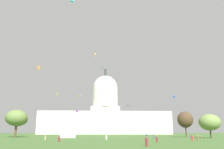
{
  "coord_description": "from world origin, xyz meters",
  "views": [
    {
      "loc": [
        -4.32,
        -34.21,
        2.5
      ],
      "look_at": [
        1.83,
        93.47,
        33.06
      ],
      "focal_mm": 38.3,
      "sensor_mm": 36.0,
      "label": 1
    }
  ],
  "objects_px": {
    "tree_east_mid": "(210,122)",
    "person_navy_front_left": "(147,136)",
    "person_olive_back_left": "(201,138)",
    "kite_orange_mid": "(39,68)",
    "tree_east_near": "(185,120)",
    "kite_violet_low": "(77,111)",
    "kite_cyan_high": "(72,0)",
    "kite_yellow_mid": "(57,94)",
    "kite_magenta_mid": "(91,99)",
    "person_orange_near_tent": "(157,137)",
    "kite_lime_mid": "(80,96)",
    "person_red_edge_east": "(192,138)",
    "event_tent": "(68,130)",
    "person_maroon_near_tree_west": "(157,139)",
    "person_olive_mid_center": "(198,138)",
    "person_denim_aisle_center": "(154,136)",
    "kite_gold_high": "(95,54)",
    "person_maroon_mid_left": "(59,139)",
    "kite_red_low": "(128,106)",
    "person_purple_front_center": "(191,137)",
    "person_white_back_center": "(106,137)",
    "kite_turquoise_low": "(92,117)",
    "person_maroon_back_right": "(147,142)",
    "kite_green_mid": "(103,69)",
    "tree_west_mid": "(16,118)",
    "kite_blue_low": "(174,97)",
    "capitol_building": "(105,114)",
    "person_tan_front_right": "(45,138)"
  },
  "relations": [
    {
      "from": "tree_east_mid",
      "to": "person_navy_front_left",
      "type": "xyz_separation_m",
      "value": [
        -25.36,
        -0.44,
        -5.27
      ]
    },
    {
      "from": "person_olive_back_left",
      "to": "kite_orange_mid",
      "type": "xyz_separation_m",
      "value": [
        -49.61,
        -6.12,
        20.23
      ]
    },
    {
      "from": "tree_east_near",
      "to": "person_olive_back_left",
      "type": "height_order",
      "value": "tree_east_near"
    },
    {
      "from": "kite_violet_low",
      "to": "kite_cyan_high",
      "type": "height_order",
      "value": "kite_cyan_high"
    },
    {
      "from": "kite_yellow_mid",
      "to": "kite_magenta_mid",
      "type": "relative_size",
      "value": 1.15
    },
    {
      "from": "person_orange_near_tent",
      "to": "kite_lime_mid",
      "type": "height_order",
      "value": "kite_lime_mid"
    },
    {
      "from": "tree_east_mid",
      "to": "person_olive_back_left",
      "type": "xyz_separation_m",
      "value": [
        -11.8,
        -18.65,
        -5.36
      ]
    },
    {
      "from": "person_olive_back_left",
      "to": "person_red_edge_east",
      "type": "height_order",
      "value": "person_red_edge_east"
    },
    {
      "from": "person_olive_back_left",
      "to": "kite_magenta_mid",
      "type": "height_order",
      "value": "kite_magenta_mid"
    },
    {
      "from": "event_tent",
      "to": "person_maroon_near_tree_west",
      "type": "xyz_separation_m",
      "value": [
        26.61,
        -44.33,
        -2.37
      ]
    },
    {
      "from": "person_olive_mid_center",
      "to": "person_denim_aisle_center",
      "type": "relative_size",
      "value": 0.9
    },
    {
      "from": "kite_gold_high",
      "to": "kite_magenta_mid",
      "type": "xyz_separation_m",
      "value": [
        -3.97,
        55.01,
        -22.24
      ]
    },
    {
      "from": "person_maroon_mid_left",
      "to": "person_olive_mid_center",
      "type": "bearing_deg",
      "value": 106.61
    },
    {
      "from": "event_tent",
      "to": "kite_cyan_high",
      "type": "bearing_deg",
      "value": -89.74
    },
    {
      "from": "tree_east_near",
      "to": "kite_gold_high",
      "type": "xyz_separation_m",
      "value": [
        -42.86,
        40.24,
        44.03
      ]
    },
    {
      "from": "kite_red_low",
      "to": "person_purple_front_center",
      "type": "bearing_deg",
      "value": -47.78
    },
    {
      "from": "tree_east_mid",
      "to": "person_purple_front_center",
      "type": "distance_m",
      "value": 15.45
    },
    {
      "from": "kite_red_low",
      "to": "person_white_back_center",
      "type": "bearing_deg",
      "value": -74.13
    },
    {
      "from": "kite_turquoise_low",
      "to": "person_orange_near_tent",
      "type": "bearing_deg",
      "value": 136.79
    },
    {
      "from": "person_maroon_back_right",
      "to": "kite_lime_mid",
      "type": "xyz_separation_m",
      "value": [
        -23.91,
        137.89,
        27.91
      ]
    },
    {
      "from": "kite_cyan_high",
      "to": "kite_red_low",
      "type": "relative_size",
      "value": 0.54
    },
    {
      "from": "tree_east_mid",
      "to": "kite_turquoise_low",
      "type": "distance_m",
      "value": 50.93
    },
    {
      "from": "kite_green_mid",
      "to": "kite_turquoise_low",
      "type": "relative_size",
      "value": 1.14
    },
    {
      "from": "person_denim_aisle_center",
      "to": "person_olive_mid_center",
      "type": "bearing_deg",
      "value": 137.94
    },
    {
      "from": "person_purple_front_center",
      "to": "kite_green_mid",
      "type": "distance_m",
      "value": 44.59
    },
    {
      "from": "tree_east_mid",
      "to": "tree_west_mid",
      "type": "xyz_separation_m",
      "value": [
        -80.16,
        14.84,
        2.33
      ]
    },
    {
      "from": "person_purple_front_center",
      "to": "kite_green_mid",
      "type": "xyz_separation_m",
      "value": [
        -30.79,
        15.43,
        28.31
      ]
    },
    {
      "from": "kite_cyan_high",
      "to": "kite_blue_low",
      "type": "xyz_separation_m",
      "value": [
        31.18,
        12.4,
        -25.19
      ]
    },
    {
      "from": "person_denim_aisle_center",
      "to": "kite_turquoise_low",
      "type": "bearing_deg",
      "value": -19.18
    },
    {
      "from": "person_orange_near_tent",
      "to": "person_purple_front_center",
      "type": "distance_m",
      "value": 12.79
    },
    {
      "from": "capitol_building",
      "to": "person_denim_aisle_center",
      "type": "height_order",
      "value": "capitol_building"
    },
    {
      "from": "person_purple_front_center",
      "to": "kite_lime_mid",
      "type": "bearing_deg",
      "value": -151.76
    },
    {
      "from": "kite_turquoise_low",
      "to": "kite_magenta_mid",
      "type": "distance_m",
      "value": 94.0
    },
    {
      "from": "event_tent",
      "to": "person_maroon_near_tree_west",
      "type": "distance_m",
      "value": 51.76
    },
    {
      "from": "tree_east_near",
      "to": "kite_violet_low",
      "type": "relative_size",
      "value": 7.22
    },
    {
      "from": "person_navy_front_left",
      "to": "kite_blue_low",
      "type": "distance_m",
      "value": 24.56
    },
    {
      "from": "capitol_building",
      "to": "person_maroon_back_right",
      "type": "relative_size",
      "value": 72.32
    },
    {
      "from": "event_tent",
      "to": "tree_west_mid",
      "type": "height_order",
      "value": "tree_west_mid"
    },
    {
      "from": "event_tent",
      "to": "kite_red_low",
      "type": "distance_m",
      "value": 54.58
    },
    {
      "from": "kite_lime_mid",
      "to": "kite_violet_low",
      "type": "bearing_deg",
      "value": -48.4
    },
    {
      "from": "person_red_edge_east",
      "to": "person_maroon_back_right",
      "type": "bearing_deg",
      "value": 102.53
    },
    {
      "from": "person_denim_aisle_center",
      "to": "person_navy_front_left",
      "type": "bearing_deg",
      "value": -50.1
    },
    {
      "from": "person_tan_front_right",
      "to": "kite_orange_mid",
      "type": "distance_m",
      "value": 21.6
    },
    {
      "from": "kite_cyan_high",
      "to": "kite_turquoise_low",
      "type": "xyz_separation_m",
      "value": [
        4.16,
        52.36,
        -29.34
      ]
    },
    {
      "from": "tree_west_mid",
      "to": "kite_magenta_mid",
      "type": "xyz_separation_m",
      "value": [
        29.04,
        95.67,
        21.21
      ]
    },
    {
      "from": "kite_violet_low",
      "to": "kite_magenta_mid",
      "type": "distance_m",
      "value": 64.99
    },
    {
      "from": "person_red_edge_east",
      "to": "kite_orange_mid",
      "type": "distance_m",
      "value": 48.46
    },
    {
      "from": "kite_gold_high",
      "to": "kite_yellow_mid",
      "type": "xyz_separation_m",
      "value": [
        -29.6,
        35.96,
        -20.92
      ]
    },
    {
      "from": "person_white_back_center",
      "to": "kite_cyan_high",
      "type": "distance_m",
      "value": 42.72
    },
    {
      "from": "person_tan_front_right",
      "to": "kite_red_low",
      "type": "relative_size",
      "value": 0.87
    }
  ]
}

